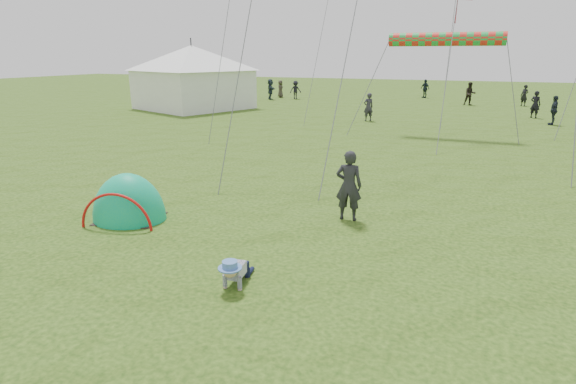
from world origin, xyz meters
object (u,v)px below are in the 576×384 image
at_px(event_marquee, 193,75).
at_px(standing_adult, 349,186).
at_px(crawling_toddler, 235,270).
at_px(popup_tent, 130,219).

bearing_deg(event_marquee, standing_adult, -27.22).
bearing_deg(standing_adult, event_marquee, -54.93).
distance_m(crawling_toddler, popup_tent, 4.45).
xyz_separation_m(crawling_toddler, popup_tent, (-3.98, 1.98, -0.28)).
relative_size(popup_tent, standing_adult, 1.34).
distance_m(crawling_toddler, standing_adult, 4.11).
distance_m(popup_tent, event_marquee, 24.13).
bearing_deg(crawling_toddler, popup_tent, 147.38).
relative_size(crawling_toddler, standing_adult, 0.43).
distance_m(popup_tent, standing_adult, 5.42).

